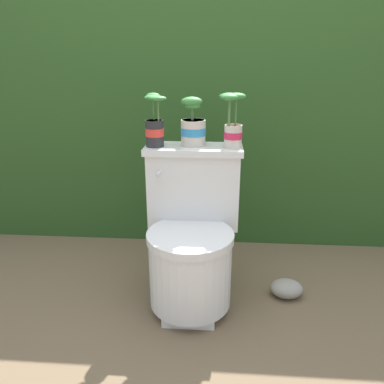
% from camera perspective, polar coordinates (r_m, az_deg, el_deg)
% --- Properties ---
extents(ground_plane, '(12.00, 12.00, 0.00)m').
position_cam_1_polar(ground_plane, '(1.91, -0.51, -16.91)').
color(ground_plane, brown).
extents(hedge_backdrop, '(3.63, 0.77, 1.49)m').
position_cam_1_polar(hedge_backdrop, '(2.63, 1.34, 11.07)').
color(hedge_backdrop, '#284C1E').
rests_on(hedge_backdrop, ground).
extents(toilet, '(0.46, 0.53, 0.75)m').
position_cam_1_polar(toilet, '(1.79, -0.07, -6.95)').
color(toilet, silver).
rests_on(toilet, ground).
extents(potted_plant_left, '(0.11, 0.10, 0.24)m').
position_cam_1_polar(potted_plant_left, '(1.77, -5.72, 10.08)').
color(potted_plant_left, '#262628').
rests_on(potted_plant_left, toilet).
extents(potted_plant_midleft, '(0.12, 0.12, 0.23)m').
position_cam_1_polar(potted_plant_midleft, '(1.78, 0.17, 9.80)').
color(potted_plant_midleft, beige).
rests_on(potted_plant_midleft, toilet).
extents(potted_plant_middle, '(0.12, 0.09, 0.25)m').
position_cam_1_polar(potted_plant_middle, '(1.73, 6.22, 10.40)').
color(potted_plant_middle, beige).
rests_on(potted_plant_middle, toilet).
extents(garden_stone, '(0.16, 0.13, 0.09)m').
position_cam_1_polar(garden_stone, '(2.01, 14.19, -14.07)').
color(garden_stone, gray).
rests_on(garden_stone, ground).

